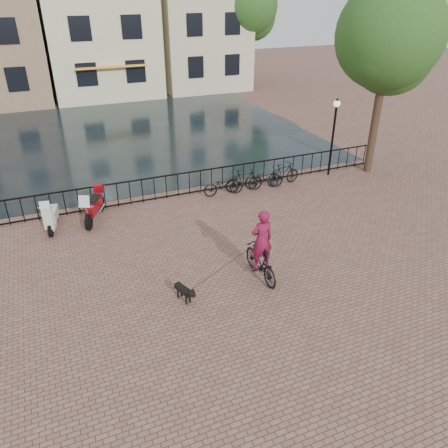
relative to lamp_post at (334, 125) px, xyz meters
name	(u,v)px	position (x,y,z in m)	size (l,w,h in m)	color
ground	(266,311)	(-7.20, -7.60, -2.38)	(100.00, 100.00, 0.00)	brown
canal_water	(132,135)	(-7.20, 9.70, -2.38)	(20.00, 20.00, 0.00)	black
railing	(178,185)	(-7.20, 0.40, -1.87)	(20.00, 0.05, 1.02)	black
canal_house_mid	(95,13)	(-6.70, 22.40, 3.52)	(8.00, 9.50, 11.80)	beige
canal_house_right	(194,1)	(1.30, 22.40, 4.27)	(7.00, 9.00, 13.30)	beige
tree_near_right	(390,35)	(2.00, -0.30, 3.60)	(4.48, 4.48, 8.24)	black
tree_far_right	(248,6)	(4.80, 19.40, 3.97)	(4.76, 4.76, 8.76)	black
lamp_post	(334,125)	(0.00, 0.00, 0.00)	(0.30, 0.30, 3.45)	black
cyclist	(261,249)	(-6.64, -6.11, -1.37)	(0.85, 1.95, 2.65)	black
dog	(184,292)	(-9.11, -6.27, -2.09)	(0.55, 0.88, 0.57)	black
motorcycle	(93,203)	(-10.71, -0.40, -1.67)	(1.26, 2.00, 1.42)	maroon
scooter	(51,211)	(-12.22, -0.49, -1.66)	(0.73, 1.60, 1.44)	silver
parked_bike_0	(223,185)	(-5.40, -0.20, -1.93)	(0.60, 1.72, 0.90)	black
parked_bike_1	(244,181)	(-4.45, -0.20, -1.88)	(0.47, 1.66, 1.00)	black
parked_bike_2	(264,178)	(-3.50, -0.20, -1.93)	(0.60, 1.72, 0.90)	black
parked_bike_3	(283,174)	(-2.55, -0.20, -1.88)	(0.47, 1.66, 1.00)	black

